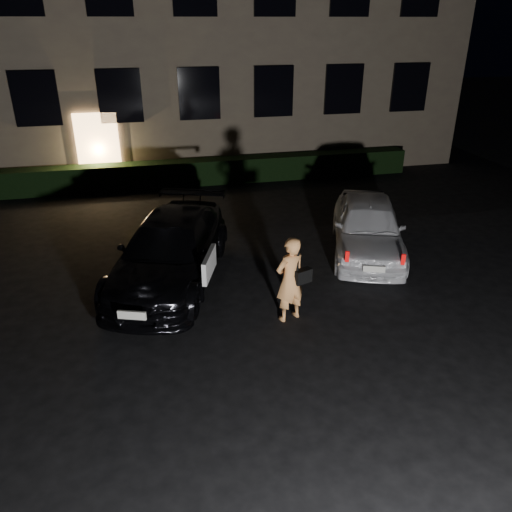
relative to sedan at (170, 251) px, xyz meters
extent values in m
plane|color=black|center=(1.67, -3.45, -0.70)|extent=(80.00, 80.00, 0.00)
cube|color=#F0B36D|center=(-1.83, 7.49, 0.55)|extent=(1.40, 0.10, 2.50)
cube|color=black|center=(-3.53, 7.49, 2.30)|extent=(1.40, 0.10, 1.70)
cube|color=black|center=(-0.93, 7.49, 2.30)|extent=(1.40, 0.10, 1.70)
cube|color=black|center=(1.67, 7.49, 2.30)|extent=(1.40, 0.10, 1.70)
cube|color=black|center=(4.27, 7.49, 2.30)|extent=(1.40, 0.10, 1.70)
cube|color=black|center=(6.87, 7.49, 2.30)|extent=(1.40, 0.10, 1.70)
cube|color=black|center=(9.47, 7.49, 2.30)|extent=(1.40, 0.10, 1.70)
cube|color=black|center=(1.67, 7.05, -0.28)|extent=(15.00, 0.70, 0.85)
imported|color=black|center=(0.00, 0.00, 0.00)|extent=(3.46, 5.21, 1.40)
cube|color=white|center=(0.70, -1.19, 0.17)|extent=(0.42, 0.97, 0.47)
cube|color=silver|center=(-0.84, -2.36, -0.09)|extent=(0.50, 0.21, 0.16)
imported|color=white|center=(4.82, 0.38, -0.01)|extent=(2.94, 4.38, 1.39)
cube|color=red|center=(3.61, -1.24, 0.05)|extent=(0.10, 0.08, 0.23)
cube|color=red|center=(4.70, -1.64, 0.05)|extent=(0.10, 0.08, 0.23)
cube|color=silver|center=(4.14, -1.49, -0.18)|extent=(0.45, 0.20, 0.14)
imported|color=#FCA65D|center=(2.09, -2.14, 0.15)|extent=(0.73, 0.60, 1.71)
cube|color=black|center=(2.33, -2.17, 0.22)|extent=(0.38, 0.27, 0.27)
cube|color=black|center=(2.21, -2.18, 0.60)|extent=(0.06, 0.07, 0.53)
camera|label=1|loc=(-0.38, -10.06, 4.58)|focal=35.00mm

